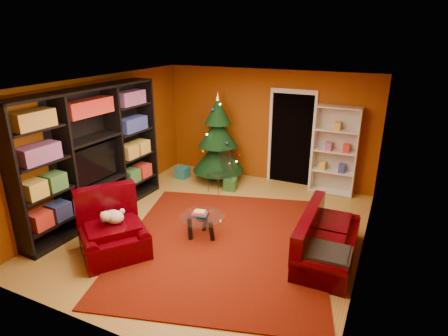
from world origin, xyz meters
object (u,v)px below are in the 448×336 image
at_px(gift_box_red, 216,168).
at_px(sofa, 329,236).
at_px(media_unit, 92,156).
at_px(acrylic_chair, 219,174).
at_px(white_bookshelf, 335,151).
at_px(gift_box_teal, 182,172).
at_px(armchair, 113,230).
at_px(dog, 114,217).
at_px(coffee_table, 202,226).
at_px(gift_box_green, 230,184).
at_px(rug, 223,243).
at_px(christmas_tree, 218,139).

height_order(gift_box_red, sofa, sofa).
distance_m(media_unit, acrylic_chair, 2.73).
relative_size(gift_box_red, white_bookshelf, 0.12).
relative_size(sofa, acrylic_chair, 2.11).
distance_m(gift_box_teal, armchair, 3.41).
xyz_separation_m(dog, coffee_table, (1.05, 0.98, -0.42)).
height_order(gift_box_green, armchair, armchair).
height_order(dog, coffee_table, dog).
distance_m(rug, gift_box_green, 2.31).
relative_size(gift_box_red, coffee_table, 0.30).
bearing_deg(media_unit, christmas_tree, 66.11).
distance_m(gift_box_green, gift_box_red, 1.15).
bearing_deg(rug, sofa, 11.41).
xyz_separation_m(rug, gift_box_green, (-0.83, 2.15, 0.12)).
bearing_deg(coffee_table, rug, -7.12).
relative_size(rug, armchair, 3.57).
distance_m(christmas_tree, armchair, 3.60).
height_order(gift_box_green, white_bookshelf, white_bookshelf).
height_order(rug, gift_box_red, gift_box_red).
relative_size(rug, dog, 9.59).
distance_m(media_unit, gift_box_teal, 2.68).
bearing_deg(gift_box_teal, acrylic_chair, -17.04).
bearing_deg(christmas_tree, media_unit, -116.26).
height_order(christmas_tree, dog, christmas_tree).
xyz_separation_m(gift_box_red, armchair, (0.15, -3.98, 0.30)).
bearing_deg(sofa, coffee_table, 96.63).
xyz_separation_m(white_bookshelf, sofa, (0.41, -2.63, -0.58)).
distance_m(gift_box_green, armchair, 3.22).
bearing_deg(dog, rug, -20.43).
bearing_deg(christmas_tree, sofa, -36.46).
height_order(christmas_tree, armchair, christmas_tree).
height_order(gift_box_green, acrylic_chair, acrylic_chair).
bearing_deg(rug, white_bookshelf, 66.98).
relative_size(media_unit, acrylic_chair, 3.81).
relative_size(gift_box_green, sofa, 0.15).
bearing_deg(gift_box_green, sofa, -36.07).
height_order(armchair, dog, armchair).
distance_m(white_bookshelf, sofa, 2.73).
bearing_deg(white_bookshelf, media_unit, -141.80).
relative_size(christmas_tree, sofa, 1.20).
height_order(media_unit, acrylic_chair, media_unit).
xyz_separation_m(armchair, acrylic_chair, (0.45, 2.95, 0.00)).
xyz_separation_m(christmas_tree, white_bookshelf, (2.59, 0.42, -0.07)).
bearing_deg(media_unit, gift_box_teal, 82.25).
distance_m(white_bookshelf, armchair, 4.84).
bearing_deg(rug, dog, -147.82).
bearing_deg(rug, christmas_tree, 117.47).
bearing_deg(christmas_tree, rug, -62.53).
height_order(christmas_tree, gift_box_teal, christmas_tree).
distance_m(gift_box_green, acrylic_chair, 0.39).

